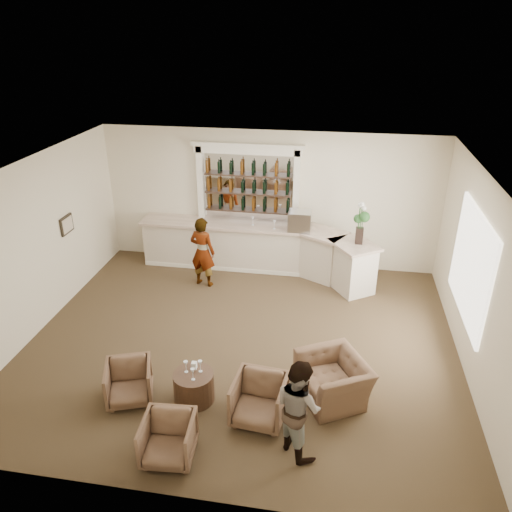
{
  "coord_description": "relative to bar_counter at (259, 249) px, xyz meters",
  "views": [
    {
      "loc": [
        1.58,
        -7.73,
        5.58
      ],
      "look_at": [
        0.12,
        0.9,
        1.39
      ],
      "focal_mm": 35.0,
      "sensor_mm": 36.0,
      "label": 1
    }
  ],
  "objects": [
    {
      "name": "wine_glass_bar_left",
      "position": [
        0.38,
        -0.07,
        0.67
      ],
      "size": [
        0.07,
        0.07,
        0.21
      ],
      "primitive_type": null,
      "color": "white",
      "rests_on": "bar_counter"
    },
    {
      "name": "bar_counter",
      "position": [
        0.0,
        0.0,
        0.0
      ],
      "size": [
        5.72,
        1.8,
        1.14
      ],
      "color": "silver",
      "rests_on": "ground"
    },
    {
      "name": "wine_glass_tbl_b",
      "position": [
        -0.18,
        -4.61,
        0.03
      ],
      "size": [
        0.07,
        0.07,
        0.21
      ],
      "primitive_type": null,
      "color": "white",
      "rests_on": "cocktail_table"
    },
    {
      "name": "espresso_machine",
      "position": [
        0.95,
        -0.05,
        0.79
      ],
      "size": [
        0.53,
        0.44,
        0.46
      ],
      "primitive_type": "cube",
      "rotation": [
        0.0,
        0.0,
        0.02
      ],
      "color": "#B5B5BA",
      "rests_on": "bar_counter"
    },
    {
      "name": "armchair_center",
      "position": [
        -0.3,
        -5.89,
        -0.24
      ],
      "size": [
        0.76,
        0.78,
        0.66
      ],
      "primitive_type": "imported",
      "rotation": [
        0.0,
        0.0,
        0.08
      ],
      "color": "brown",
      "rests_on": "ground"
    },
    {
      "name": "wine_glass_tbl_c",
      "position": [
        -0.24,
        -4.82,
        0.03
      ],
      "size": [
        0.07,
        0.07,
        0.21
      ],
      "primitive_type": null,
      "color": "white",
      "rests_on": "cocktail_table"
    },
    {
      "name": "ground",
      "position": [
        0.16,
        -3.0,
        -0.57
      ],
      "size": [
        8.0,
        8.0,
        0.0
      ],
      "primitive_type": "plane",
      "color": "#4D3C26",
      "rests_on": "ground"
    },
    {
      "name": "back_bar_alcove",
      "position": [
        -0.34,
        0.41,
        1.46
      ],
      "size": [
        2.64,
        0.25,
        3.0
      ],
      "color": "white",
      "rests_on": "ground"
    },
    {
      "name": "armchair_right",
      "position": [
        0.81,
        -4.95,
        -0.21
      ],
      "size": [
        0.85,
        0.87,
        0.73
      ],
      "primitive_type": "imported",
      "rotation": [
        0.0,
        0.0,
        -0.1
      ],
      "color": "brown",
      "rests_on": "ground"
    },
    {
      "name": "sommelier",
      "position": [
        -1.13,
        -0.92,
        0.25
      ],
      "size": [
        0.67,
        0.52,
        1.64
      ],
      "primitive_type": "imported",
      "rotation": [
        0.0,
        0.0,
        2.91
      ],
      "color": "gray",
      "rests_on": "ground"
    },
    {
      "name": "room_shell",
      "position": [
        0.33,
        -2.29,
        1.77
      ],
      "size": [
        8.04,
        7.02,
        3.32
      ],
      "color": "#F1E4C8",
      "rests_on": "ground"
    },
    {
      "name": "wine_glass_bar_right",
      "position": [
        -0.16,
        0.08,
        0.67
      ],
      "size": [
        0.07,
        0.07,
        0.21
      ],
      "primitive_type": null,
      "color": "white",
      "rests_on": "bar_counter"
    },
    {
      "name": "armchair_left",
      "position": [
        -1.3,
        -4.86,
        -0.24
      ],
      "size": [
        0.91,
        0.92,
        0.66
      ],
      "primitive_type": "imported",
      "rotation": [
        0.0,
        0.0,
        0.34
      ],
      "color": "brown",
      "rests_on": "ground"
    },
    {
      "name": "armchair_far",
      "position": [
        1.91,
        -4.27,
        -0.22
      ],
      "size": [
        1.36,
        1.42,
        0.71
      ],
      "primitive_type": "imported",
      "rotation": [
        0.0,
        0.0,
        -1.06
      ],
      "color": "brown",
      "rests_on": "ground"
    },
    {
      "name": "wine_glass_tbl_a",
      "position": [
        -0.4,
        -4.66,
        0.03
      ],
      "size": [
        0.07,
        0.07,
        0.21
      ],
      "primitive_type": null,
      "color": "white",
      "rests_on": "cocktail_table"
    },
    {
      "name": "flower_vase",
      "position": [
        2.29,
        -0.57,
        1.1
      ],
      "size": [
        0.25,
        0.25,
        0.95
      ],
      "color": "black",
      "rests_on": "bar_counter"
    },
    {
      "name": "napkin_holder",
      "position": [
        -0.3,
        -4.55,
        -0.01
      ],
      "size": [
        0.08,
        0.08,
        0.12
      ],
      "primitive_type": "cube",
      "color": "white",
      "rests_on": "cocktail_table"
    },
    {
      "name": "cocktail_table",
      "position": [
        -0.28,
        -4.69,
        -0.32
      ],
      "size": [
        0.65,
        0.65,
        0.5
      ],
      "primitive_type": "cylinder",
      "color": "#492D1F",
      "rests_on": "ground"
    },
    {
      "name": "guest",
      "position": [
        1.44,
        -5.43,
        0.18
      ],
      "size": [
        0.91,
        0.93,
        1.51
      ],
      "primitive_type": "imported",
      "rotation": [
        0.0,
        0.0,
        2.29
      ],
      "color": "gray",
      "rests_on": "ground"
    }
  ]
}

